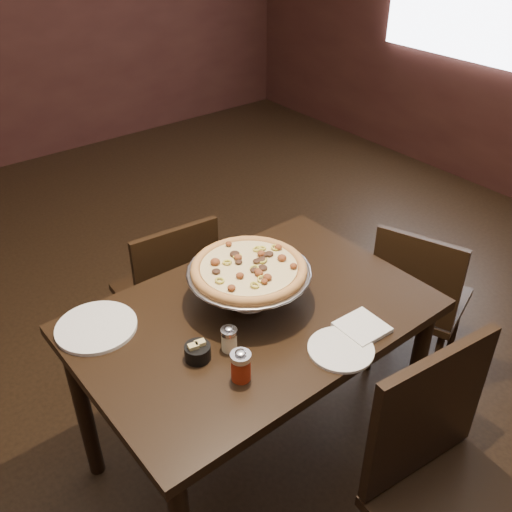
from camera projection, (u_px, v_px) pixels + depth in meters
room at (237, 128)px, 1.65m from camera, size 6.04×7.04×2.84m
dining_table at (254, 335)px, 2.02m from camera, size 1.22×0.82×0.75m
pizza_stand at (249, 269)px, 1.93m from camera, size 0.43×0.43×0.18m
parmesan_shaker at (229, 339)px, 1.79m from camera, size 0.05×0.05×0.09m
pepper_flake_shaker at (241, 366)px, 1.68m from camera, size 0.06×0.06×0.11m
packet_caddy at (198, 352)px, 1.76m from camera, size 0.08×0.08×0.06m
napkin_stack at (362, 327)px, 1.89m from camera, size 0.15×0.15×0.02m
plate_left at (96, 327)px, 1.89m from camera, size 0.27×0.27×0.01m
plate_near at (341, 349)px, 1.81m from camera, size 0.21×0.21×0.01m
serving_spatula at (289, 270)px, 1.94m from camera, size 0.17×0.17×0.02m
chair_far at (170, 291)px, 2.57m from camera, size 0.42×0.42×0.83m
chair_near at (449, 489)px, 1.66m from camera, size 0.49×0.49×0.95m
chair_side at (418, 297)px, 2.54m from camera, size 0.48×0.48×0.81m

